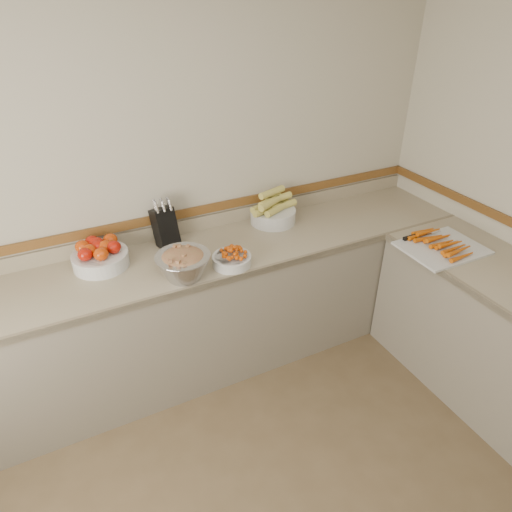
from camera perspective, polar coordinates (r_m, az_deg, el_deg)
name	(u,v)px	position (r m, az deg, el deg)	size (l,w,h in m)	color
back_wall	(161,181)	(3.00, -11.76, 9.14)	(4.00, 4.00, 0.00)	#B0A891
counter_back	(189,314)	(3.15, -8.44, -7.21)	(4.00, 0.65, 1.08)	gray
knife_block	(165,226)	(3.02, -11.33, 3.69)	(0.17, 0.19, 0.33)	black
tomato_bowl	(100,255)	(2.91, -18.96, 0.14)	(0.34, 0.34, 0.17)	silver
cherry_tomato_bowl	(232,258)	(2.78, -3.06, -0.28)	(0.24, 0.24, 0.14)	silver
corn_bowl	(273,212)	(3.27, 2.13, 5.57)	(0.36, 0.33, 0.24)	silver
rhubarb_bowl	(183,264)	(2.67, -9.06, -0.96)	(0.32, 0.32, 0.18)	#B2B2BA
cutting_board	(441,245)	(3.20, 22.13, 1.24)	(0.51, 0.42, 0.07)	beige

